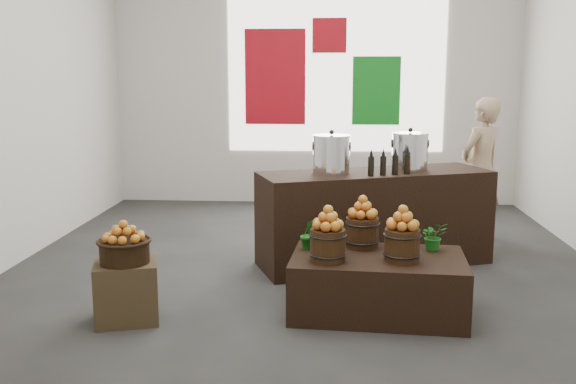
# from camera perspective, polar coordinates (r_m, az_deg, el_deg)

# --- Properties ---
(ground) EXTENTS (7.00, 7.00, 0.00)m
(ground) POSITION_cam_1_polar(r_m,az_deg,el_deg) (6.49, 1.53, -7.01)
(ground) COLOR #343432
(ground) RESTS_ON ground
(back_wall) EXTENTS (6.00, 0.04, 4.00)m
(back_wall) POSITION_cam_1_polar(r_m,az_deg,el_deg) (9.69, 2.47, 10.77)
(back_wall) COLOR beige
(back_wall) RESTS_ON ground
(back_opening) EXTENTS (3.20, 0.02, 2.40)m
(back_opening) POSITION_cam_1_polar(r_m,az_deg,el_deg) (9.66, 4.27, 10.75)
(back_opening) COLOR white
(back_opening) RESTS_ON back_wall
(deco_red_left) EXTENTS (0.90, 0.04, 1.40)m
(deco_red_left) POSITION_cam_1_polar(r_m,az_deg,el_deg) (9.69, -1.15, 10.18)
(deco_red_left) COLOR #A00C17
(deco_red_left) RESTS_ON back_wall
(deco_green_right) EXTENTS (0.70, 0.04, 1.00)m
(deco_green_right) POSITION_cam_1_polar(r_m,az_deg,el_deg) (9.68, 7.85, 8.90)
(deco_green_right) COLOR #11711A
(deco_green_right) RESTS_ON back_wall
(deco_red_upper) EXTENTS (0.50, 0.04, 0.50)m
(deco_red_upper) POSITION_cam_1_polar(r_m,az_deg,el_deg) (9.67, 3.71, 13.72)
(deco_red_upper) COLOR #A00C17
(deco_red_upper) RESTS_ON back_wall
(crate) EXTENTS (0.58, 0.52, 0.48)m
(crate) POSITION_cam_1_polar(r_m,az_deg,el_deg) (5.30, -14.17, -8.61)
(crate) COLOR #4C3B23
(crate) RESTS_ON ground
(wicker_basket) EXTENTS (0.39, 0.39, 0.18)m
(wicker_basket) POSITION_cam_1_polar(r_m,az_deg,el_deg) (5.21, -14.33, -5.17)
(wicker_basket) COLOR black
(wicker_basket) RESTS_ON crate
(apples_in_basket) EXTENTS (0.30, 0.30, 0.16)m
(apples_in_basket) POSITION_cam_1_polar(r_m,az_deg,el_deg) (5.17, -14.42, -3.36)
(apples_in_basket) COLOR maroon
(apples_in_basket) RESTS_ON wicker_basket
(display_table) EXTENTS (1.46, 0.96, 0.48)m
(display_table) POSITION_cam_1_polar(r_m,az_deg,el_deg) (5.37, 7.96, -8.15)
(display_table) COLOR black
(display_table) RESTS_ON ground
(apple_bucket_front_left) EXTENTS (0.28, 0.28, 0.26)m
(apple_bucket_front_left) POSITION_cam_1_polar(r_m,az_deg,el_deg) (5.09, 3.56, -4.74)
(apple_bucket_front_left) COLOR #35200E
(apple_bucket_front_left) RESTS_ON display_table
(apples_in_bucket_front_left) EXTENTS (0.21, 0.21, 0.19)m
(apples_in_bucket_front_left) POSITION_cam_1_polar(r_m,az_deg,el_deg) (5.04, 3.58, -2.29)
(apples_in_bucket_front_left) COLOR maroon
(apples_in_bucket_front_left) RESTS_ON apple_bucket_front_left
(apple_bucket_front_right) EXTENTS (0.28, 0.28, 0.26)m
(apple_bucket_front_right) POSITION_cam_1_polar(r_m,az_deg,el_deg) (5.16, 10.10, -4.67)
(apple_bucket_front_right) COLOR #35200E
(apple_bucket_front_right) RESTS_ON display_table
(apples_in_bucket_front_right) EXTENTS (0.21, 0.21, 0.19)m
(apples_in_bucket_front_right) POSITION_cam_1_polar(r_m,az_deg,el_deg) (5.11, 10.18, -2.25)
(apples_in_bucket_front_right) COLOR maroon
(apples_in_bucket_front_right) RESTS_ON apple_bucket_front_right
(apple_bucket_rear) EXTENTS (0.28, 0.28, 0.26)m
(apple_bucket_rear) POSITION_cam_1_polar(r_m,az_deg,el_deg) (5.51, 6.61, -3.60)
(apple_bucket_rear) COLOR #35200E
(apple_bucket_rear) RESTS_ON display_table
(apples_in_bucket_rear) EXTENTS (0.21, 0.21, 0.19)m
(apples_in_bucket_rear) POSITION_cam_1_polar(r_m,az_deg,el_deg) (5.47, 6.66, -1.33)
(apples_in_bucket_rear) COLOR maroon
(apples_in_bucket_rear) RESTS_ON apple_bucket_rear
(herb_garnish_right) EXTENTS (0.26, 0.24, 0.24)m
(herb_garnish_right) POSITION_cam_1_polar(r_m,az_deg,el_deg) (5.53, 12.81, -3.84)
(herb_garnish_right) COLOR #156417
(herb_garnish_right) RESTS_ON display_table
(herb_garnish_left) EXTENTS (0.17, 0.14, 0.27)m
(herb_garnish_left) POSITION_cam_1_polar(r_m,az_deg,el_deg) (5.41, 1.86, -3.76)
(herb_garnish_left) COLOR #156417
(herb_garnish_left) RESTS_ON display_table
(counter) EXTENTS (2.48, 1.55, 0.97)m
(counter) POSITION_cam_1_polar(r_m,az_deg,el_deg) (6.67, 7.70, -2.31)
(counter) COLOR black
(counter) RESTS_ON ground
(stock_pot_left) EXTENTS (0.37, 0.37, 0.37)m
(stock_pot_left) POSITION_cam_1_polar(r_m,az_deg,el_deg) (6.37, 3.88, 3.26)
(stock_pot_left) COLOR silver
(stock_pot_left) RESTS_ON counter
(stock_pot_center) EXTENTS (0.37, 0.37, 0.37)m
(stock_pot_center) POSITION_cam_1_polar(r_m,az_deg,el_deg) (6.72, 10.76, 3.47)
(stock_pot_center) COLOR silver
(stock_pot_center) RESTS_ON counter
(oil_cruets) EXTENTS (0.34, 0.18, 0.27)m
(oil_cruets) POSITION_cam_1_polar(r_m,az_deg,el_deg) (6.35, 8.72, 2.70)
(oil_cruets) COLOR black
(oil_cruets) RESTS_ON counter
(shopper) EXTENTS (0.73, 0.71, 1.69)m
(shopper) POSITION_cam_1_polar(r_m,az_deg,el_deg) (7.84, 16.73, 1.92)
(shopper) COLOR tan
(shopper) RESTS_ON ground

